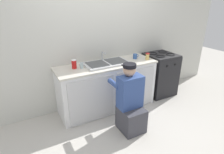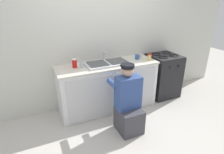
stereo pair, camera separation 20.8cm
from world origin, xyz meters
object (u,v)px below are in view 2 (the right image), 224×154
at_px(soda_cup_red, 74,63).
at_px(coffee_mug, 137,57).
at_px(water_glass, 82,65).
at_px(plumber_person, 128,104).
at_px(condiment_jar, 149,57).
at_px(sink_double_basin, 107,63).
at_px(stove_range, 163,75).

bearing_deg(soda_cup_red, coffee_mug, -1.49).
height_order(water_glass, soda_cup_red, soda_cup_red).
distance_m(plumber_person, condiment_jar, 1.11).
height_order(sink_double_basin, coffee_mug, sink_double_basin).
bearing_deg(condiment_jar, soda_cup_red, 172.01).
bearing_deg(water_glass, coffee_mug, 1.06).
bearing_deg(sink_double_basin, coffee_mug, 2.28).
bearing_deg(condiment_jar, sink_double_basin, 170.31).
relative_size(sink_double_basin, plumber_person, 0.72).
relative_size(stove_range, plumber_person, 0.83).
distance_m(stove_range, plumber_person, 1.47).
distance_m(condiment_jar, soda_cup_red, 1.40).
distance_m(sink_double_basin, water_glass, 0.47).
relative_size(plumber_person, water_glass, 11.04).
bearing_deg(plumber_person, condiment_jar, 38.51).
distance_m(condiment_jar, coffee_mug, 0.24).
bearing_deg(coffee_mug, plumber_person, -127.92).
height_order(sink_double_basin, condiment_jar, sink_double_basin).
relative_size(plumber_person, coffee_mug, 8.76).
xyz_separation_m(sink_double_basin, stove_range, (1.29, -0.00, -0.46)).
bearing_deg(water_glass, condiment_jar, -6.36).
bearing_deg(soda_cup_red, stove_range, -1.81).
xyz_separation_m(plumber_person, soda_cup_red, (-0.61, 0.81, 0.51)).
relative_size(plumber_person, soda_cup_red, 7.26).
relative_size(sink_double_basin, coffee_mug, 6.35).
relative_size(plumber_person, condiment_jar, 8.63).
xyz_separation_m(plumber_person, coffee_mug, (0.61, 0.78, 0.48)).
distance_m(sink_double_basin, stove_range, 1.37).
height_order(stove_range, water_glass, water_glass).
bearing_deg(condiment_jar, stove_range, 15.61).
relative_size(sink_double_basin, water_glass, 8.00).
distance_m(sink_double_basin, plumber_person, 0.88).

